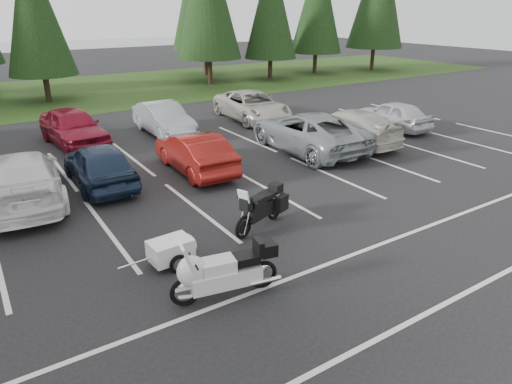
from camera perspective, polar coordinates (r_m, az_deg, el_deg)
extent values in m
plane|color=black|center=(12.83, -7.26, -4.29)|extent=(120.00, 120.00, 0.00)
cube|color=#1D3C13|center=(35.23, -25.12, 10.89)|extent=(80.00, 16.00, 0.01)
cube|color=slate|center=(66.27, -26.17, 15.14)|extent=(70.00, 50.00, 0.02)
cube|color=silver|center=(14.51, -10.76, -1.27)|extent=(32.00, 16.00, 0.01)
cylinder|color=#332316|center=(32.72, -24.74, 12.24)|extent=(0.36, 0.36, 2.26)
cone|color=black|center=(32.40, -26.08, 20.06)|extent=(4.14, 4.14, 7.99)
cylinder|color=#332316|center=(36.89, -5.79, 15.35)|extent=(0.36, 0.36, 2.69)
cylinder|color=#332316|center=(39.48, 1.79, 15.63)|extent=(0.36, 0.36, 2.33)
cone|color=black|center=(39.22, 1.88, 22.40)|extent=(4.27, 4.27, 8.24)
cylinder|color=#332316|center=(43.43, 7.39, 16.16)|extent=(0.36, 0.36, 2.47)
cone|color=black|center=(43.21, 7.73, 22.69)|extent=(4.53, 4.53, 8.76)
cylinder|color=#332316|center=(46.59, 14.38, 16.30)|extent=(0.36, 0.36, 2.83)
cylinder|color=#332316|center=(41.94, -6.38, 16.36)|extent=(0.36, 0.36, 3.00)
imported|color=white|center=(15.71, -27.25, 1.53)|extent=(2.72, 5.68, 1.60)
imported|color=#18253C|center=(16.27, -19.03, 3.29)|extent=(1.84, 4.40, 1.49)
imported|color=maroon|center=(16.88, -7.65, 4.93)|extent=(1.71, 4.48, 1.46)
imported|color=gray|center=(19.41, 6.47, 7.53)|extent=(2.92, 5.95, 1.63)
imported|color=#BBB9AB|center=(20.72, 11.38, 8.01)|extent=(2.29, 5.27, 1.51)
imported|color=#BBBBC0|center=(23.84, 16.69, 9.22)|extent=(1.75, 4.15, 1.40)
imported|color=maroon|center=(21.56, -21.89, 7.55)|extent=(2.39, 4.94, 1.62)
imported|color=gray|center=(22.27, -11.46, 8.94)|extent=(1.58, 4.50, 1.48)
imported|color=#B4AFA5|center=(24.81, -0.50, 10.73)|extent=(2.87, 5.55, 1.49)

